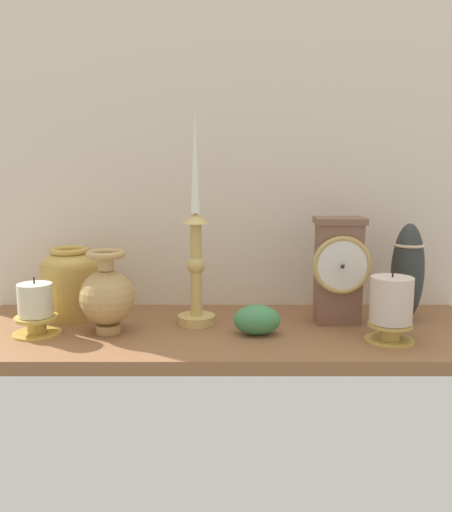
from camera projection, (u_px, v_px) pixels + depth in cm
name	position (u px, v px, depth cm)	size (l,w,h in cm)	color
ground_plane	(223.00, 334.00, 103.63)	(100.00, 36.00, 2.40)	brown
back_wall	(223.00, 157.00, 116.28)	(120.00, 2.00, 65.00)	beige
mantel_clock	(335.00, 269.00, 105.37)	(11.22, 8.93, 20.82)	brown
candlestick_tall_left	(193.00, 256.00, 103.86)	(7.28, 7.28, 41.53)	tan
brass_vase_bulbous	(104.00, 295.00, 99.59)	(10.22, 10.22, 15.44)	tan
brass_vase_jar	(68.00, 281.00, 109.96)	(11.90, 11.90, 14.37)	gold
pillar_candle_front	(388.00, 308.00, 94.89)	(8.62, 8.62, 12.76)	tan
pillar_candle_near_clock	(32.00, 310.00, 98.81)	(8.75, 8.75, 10.74)	gold
tall_ceramic_vase	(404.00, 272.00, 107.32)	(6.41, 6.41, 19.55)	#2E3231
ivy_sprig	(254.00, 320.00, 99.31)	(8.67, 6.07, 5.51)	#438650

